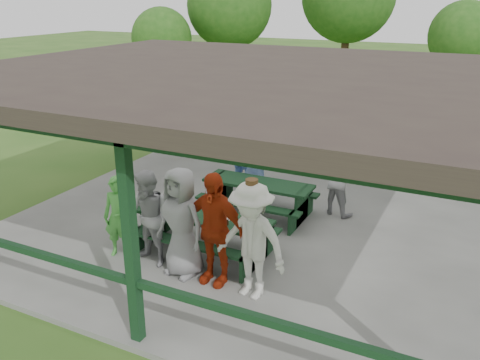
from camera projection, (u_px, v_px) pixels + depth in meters
The scene contains 19 objects.
ground at pixel (253, 235), 10.32m from camera, with size 90.00×90.00×0.00m, color #2F581B.
concrete_slab at pixel (253, 233), 10.30m from camera, with size 10.00×8.00×0.10m, color slate.
pavilion_structure at pixel (255, 78), 9.22m from camera, with size 10.60×8.60×3.24m.
picnic_table_near at pixel (203, 228), 9.30m from camera, with size 2.58×1.39×0.75m.
picnic_table_far at pixel (258, 194), 10.91m from camera, with size 2.34×1.39×0.75m.
table_setting at pixel (197, 212), 9.26m from camera, with size 2.45×0.45×0.10m.
contestant_green at pixel (119, 217), 9.09m from camera, with size 0.55×0.36×1.52m, color green.
contestant_grey_left at pixel (149, 219), 8.76m from camera, with size 0.84×0.65×1.73m, color #98989A.
contestant_grey_mid at pixel (181, 222), 8.42m from camera, with size 0.93×0.61×1.90m, color gray.
contestant_red at pixel (214, 229), 8.18m from camera, with size 1.13×0.47×1.92m, color #A2290D.
contestant_white_fedora at pixel (251, 241), 7.78m from camera, with size 1.34×0.91×1.96m.
spectator_lblue at pixel (255, 164), 11.55m from camera, with size 1.63×0.52×1.76m, color #9BBDEF.
spectator_blue at pixel (243, 151), 12.44m from camera, with size 0.65×0.43×1.79m, color #456BB3.
spectator_grey at pixel (338, 178), 10.84m from camera, with size 0.79×0.62×1.62m, color gray.
pickup_truck at pixel (458, 128), 15.52m from camera, with size 2.47×5.36×1.49m, color silver.
farm_trailer at pixel (291, 119), 16.91m from camera, with size 3.95×2.13×1.37m.
tree_far_left at pixel (230, 6), 23.06m from camera, with size 3.87×3.87×6.05m.
tree_mid at pixel (464, 36), 20.69m from camera, with size 2.82×2.82×4.40m.
tree_edge_left at pixel (162, 38), 22.17m from camera, with size 2.63×2.63×4.11m.
Camera 1 is at (3.89, -8.45, 4.63)m, focal length 38.00 mm.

